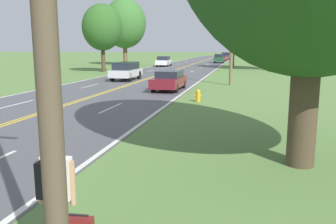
{
  "coord_description": "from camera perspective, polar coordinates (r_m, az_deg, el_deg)",
  "views": [
    {
      "loc": [
        9.03,
        0.31,
        2.96
      ],
      "look_at": [
        6.81,
        10.44,
        1.06
      ],
      "focal_mm": 38.0,
      "sensor_mm": 36.0,
      "label": 1
    }
  ],
  "objects": [
    {
      "name": "utility_pole_far",
      "position": [
        53.39,
        10.59,
        11.9
      ],
      "size": [
        1.8,
        0.24,
        8.72
      ],
      "color": "brown",
      "rests_on": "ground"
    },
    {
      "name": "car_white_sedan_mid_far",
      "position": [
        55.43,
        -0.67,
        8.17
      ],
      "size": [
        2.05,
        4.89,
        1.55
      ],
      "rotation": [
        0.0,
        0.0,
        1.62
      ],
      "color": "black",
      "rests_on": "ground"
    },
    {
      "name": "utility_pole_midground",
      "position": [
        28.25,
        10.23,
        12.56
      ],
      "size": [
        1.8,
        0.24,
        7.9
      ],
      "color": "brown",
      "rests_on": "ground"
    },
    {
      "name": "car_dark_green_suv_receding",
      "position": [
        68.18,
        8.2,
        8.55
      ],
      "size": [
        2.04,
        4.52,
        1.66
      ],
      "rotation": [
        0.0,
        0.0,
        -1.53
      ],
      "color": "black",
      "rests_on": "ground"
    },
    {
      "name": "car_maroon_sedan_approaching",
      "position": [
        24.68,
        0.2,
        5.15
      ],
      "size": [
        1.81,
        4.31,
        1.34
      ],
      "rotation": [
        0.0,
        0.0,
        -1.58
      ],
      "color": "black",
      "rests_on": "ground"
    },
    {
      "name": "car_silver_suv_mid_near",
      "position": [
        32.39,
        -6.73,
        6.65
      ],
      "size": [
        1.81,
        4.34,
        1.62
      ],
      "rotation": [
        0.0,
        0.0,
        1.57
      ],
      "color": "black",
      "rests_on": "ground"
    },
    {
      "name": "tree_mid_treeline",
      "position": [
        60.36,
        -6.98,
        13.91
      ],
      "size": [
        7.0,
        7.0,
        10.78
      ],
      "color": "brown",
      "rests_on": "ground"
    },
    {
      "name": "hitchhiker_person",
      "position": [
        5.38,
        -17.67,
        -11.07
      ],
      "size": [
        0.58,
        0.42,
        1.7
      ],
      "rotation": [
        0.0,
        0.0,
        1.63
      ],
      "color": "navy",
      "rests_on": "ground"
    },
    {
      "name": "tree_left_verge",
      "position": [
        43.6,
        -10.51,
        13.2
      ],
      "size": [
        4.71,
        4.71,
        7.95
      ],
      "color": "#473828",
      "rests_on": "ground"
    },
    {
      "name": "tree_right_cluster",
      "position": [
        48.56,
        16.07,
        14.99
      ],
      "size": [
        7.31,
        7.31,
        11.41
      ],
      "color": "#473828",
      "rests_on": "ground"
    },
    {
      "name": "car_dark_grey_suv_horizon",
      "position": [
        84.34,
        9.31,
        8.89
      ],
      "size": [
        2.15,
        4.87,
        1.72
      ],
      "rotation": [
        0.0,
        0.0,
        -1.62
      ],
      "color": "black",
      "rests_on": "ground"
    },
    {
      "name": "car_red_sedan_distant",
      "position": [
        76.61,
        8.66,
        8.59
      ],
      "size": [
        1.79,
        4.82,
        1.31
      ],
      "rotation": [
        0.0,
        0.0,
        -1.58
      ],
      "color": "black",
      "rests_on": "ground"
    },
    {
      "name": "fire_hydrant",
      "position": [
        19.5,
        4.85,
        2.64
      ],
      "size": [
        0.41,
        0.25,
        0.67
      ],
      "color": "gold",
      "rests_on": "ground"
    }
  ]
}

